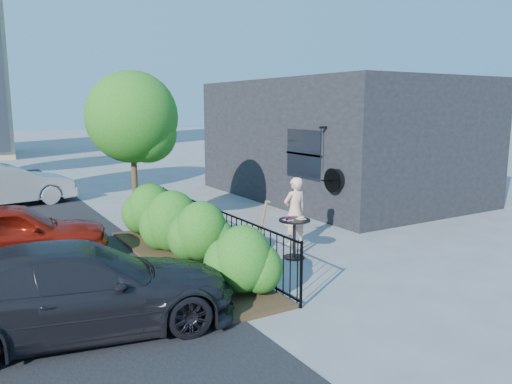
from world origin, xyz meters
TOP-DOWN VIEW (x-y plane):
  - ground at (0.00, 0.00)m, footprint 120.00×120.00m
  - shop_building at (5.50, 4.50)m, footprint 6.22×9.00m
  - fence at (-1.50, 0.00)m, footprint 0.05×6.05m
  - planting_bed at (-2.20, 0.00)m, footprint 1.30×6.00m
  - shrubs at (-2.10, 0.10)m, footprint 1.10×5.60m
  - patio_tree at (-2.24, 2.76)m, footprint 2.20×2.20m
  - cafe_table at (-0.06, -0.79)m, footprint 0.66×0.66m
  - woman at (0.51, 0.00)m, footprint 0.58×0.38m
  - shovel at (-1.26, -1.30)m, footprint 0.48×0.19m
  - car_red at (-5.18, 1.77)m, footprint 3.90×1.96m
  - car_silver at (-4.72, 8.46)m, footprint 4.26×1.93m
  - car_darkgrey at (-4.66, -2.08)m, footprint 4.62×2.47m

SIDE VIEW (x-z plane):
  - ground at x=0.00m, z-range 0.00..0.00m
  - planting_bed at x=-2.20m, z-range 0.00..0.08m
  - fence at x=-1.50m, z-range 0.01..1.11m
  - cafe_table at x=-0.06m, z-range 0.13..1.02m
  - shovel at x=-1.26m, z-range -0.09..1.36m
  - car_red at x=-5.18m, z-range 0.00..1.27m
  - car_darkgrey at x=-4.66m, z-range 0.00..1.28m
  - car_silver at x=-4.72m, z-range 0.00..1.36m
  - shrubs at x=-2.10m, z-range 0.08..1.32m
  - woman at x=0.51m, z-range 0.00..1.58m
  - shop_building at x=5.50m, z-range 0.00..4.00m
  - patio_tree at x=-2.24m, z-range 0.79..4.73m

